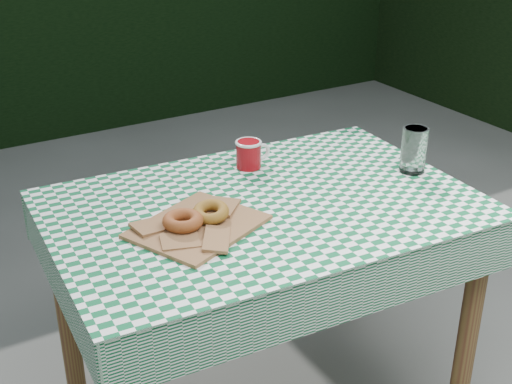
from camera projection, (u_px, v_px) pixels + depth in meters
table at (263, 317)px, 2.07m from camera, size 1.19×0.83×0.75m
tablecloth at (264, 204)px, 1.91m from camera, size 1.21×0.85×0.01m
paper_bag at (198, 225)px, 1.77m from camera, size 0.39×0.36×0.02m
bagel_front at (183, 221)px, 1.74m from camera, size 0.12×0.12×0.03m
bagel_back at (211, 212)px, 1.79m from camera, size 0.14×0.14×0.03m
coffee_mug at (249, 154)px, 2.11m from camera, size 0.16×0.16×0.09m
drinking_glass at (414, 150)px, 2.08m from camera, size 0.10×0.10×0.14m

